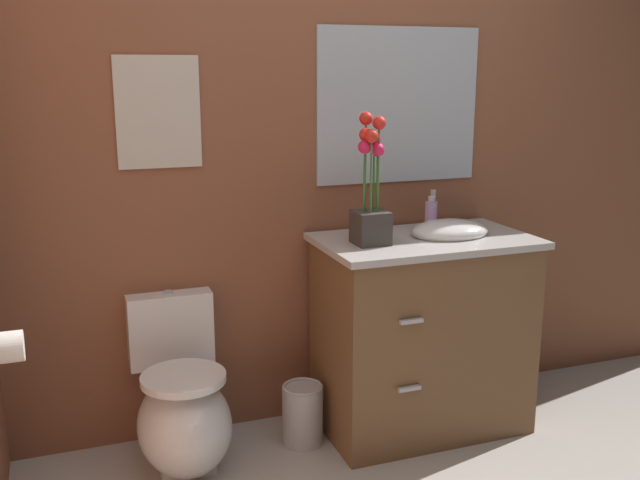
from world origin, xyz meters
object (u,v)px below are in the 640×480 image
Objects in this scene: wall_mirror at (399,106)px; toilet at (182,411)px; soap_bottle at (431,216)px; toilet_paper_roll at (7,347)px; vanity_cabinet at (423,331)px; wall_poster at (158,112)px; flower_vase at (371,199)px; trash_bin at (303,414)px.

toilet is at bearing -166.19° from wall_mirror.
soap_bottle is 1.46× the size of toilet_paper_roll.
toilet_paper_roll is (-1.79, -0.28, -0.29)m from soap_bottle.
vanity_cabinet is (1.09, -0.03, 0.22)m from toilet.
wall_poster is at bearing 164.92° from vanity_cabinet.
flower_vase is 0.69× the size of wall_mirror.
flower_vase is 0.56m from wall_mirror.
toilet_paper_roll is at bearing -143.12° from wall_poster.
wall_poster reaches higher than toilet.
toilet_paper_roll is (-1.71, -0.46, -0.77)m from wall_mirror.
vanity_cabinet is 9.76× the size of toilet_paper_roll.
toilet_paper_roll is (-1.43, -0.15, -0.41)m from flower_vase.
trash_bin is (-0.57, 0.03, -0.32)m from vanity_cabinet.
soap_bottle is 1.28m from wall_poster.
wall_mirror is at bearing 25.23° from trash_bin.
trash_bin is (0.52, 0.00, -0.11)m from toilet.
toilet is 1.25× the size of flower_vase.
flower_vase reaches higher than toilet.
vanity_cabinet is 0.69m from flower_vase.
soap_bottle is at bearing 8.76° from toilet_paper_roll.
soap_bottle reaches higher than toilet_paper_roll.
wall_poster is (-1.17, 0.19, 0.48)m from soap_bottle.
vanity_cabinet is 1.34× the size of wall_mirror.
flower_vase is 0.99m from trash_bin.
wall_mirror is 7.27× the size of toilet_paper_roll.
flower_vase is (0.81, -0.05, 0.84)m from toilet.
flower_vase reaches higher than trash_bin.
vanity_cabinet reaches higher than trash_bin.
toilet is 1.38m from soap_bottle.
trash_bin is at bearing 177.17° from vanity_cabinet.
flower_vase is at bearing -131.01° from wall_mirror.
vanity_cabinet is at bearing 5.09° from flower_vase.
wall_mirror reaches higher than toilet.
flower_vase reaches higher than soap_bottle.
vanity_cabinet is 0.65m from trash_bin.
soap_bottle is 0.35× the size of wall_poster.
toilet_paper_roll is (-0.62, -0.46, -0.76)m from wall_poster.
flower_vase is 2.02× the size of trash_bin.
toilet_paper_roll reaches higher than toilet.
wall_poster reaches higher than vanity_cabinet.
vanity_cabinet is 1.73m from toilet_paper_roll.
vanity_cabinet is at bearing -1.39° from toilet.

